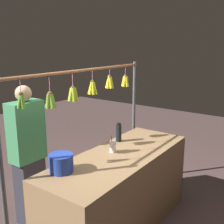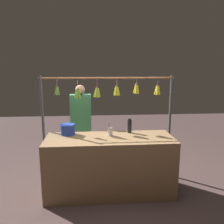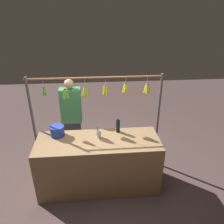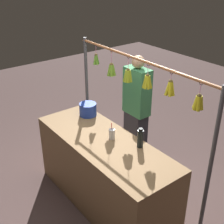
% 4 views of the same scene
% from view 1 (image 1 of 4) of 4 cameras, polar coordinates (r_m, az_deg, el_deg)
% --- Properties ---
extents(market_counter, '(2.01, 0.74, 0.92)m').
position_cam_1_polar(market_counter, '(3.32, 1.45, -16.03)').
color(market_counter, olive).
rests_on(market_counter, ground).
extents(display_rack, '(2.30, 0.12, 1.86)m').
position_cam_1_polar(display_rack, '(3.30, -5.41, 0.15)').
color(display_rack, '#4C4C51').
rests_on(display_rack, ground).
extents(water_bottle, '(0.07, 0.07, 0.24)m').
position_cam_1_polar(water_bottle, '(3.48, 1.38, -4.25)').
color(water_bottle, black).
rests_on(water_bottle, market_counter).
extents(blue_bucket, '(0.23, 0.23, 0.17)m').
position_cam_1_polar(blue_bucket, '(2.74, -10.36, -10.23)').
color(blue_bucket, '#2440AE').
rests_on(blue_bucket, market_counter).
extents(drink_cup, '(0.07, 0.07, 0.20)m').
position_cam_1_polar(drink_cup, '(3.16, 0.16, -7.13)').
color(drink_cup, silver).
rests_on(drink_cup, market_counter).
extents(vendor_person, '(0.40, 0.21, 1.67)m').
position_cam_1_polar(vendor_person, '(3.43, -16.76, -8.82)').
color(vendor_person, '#2D2D38').
rests_on(vendor_person, ground).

